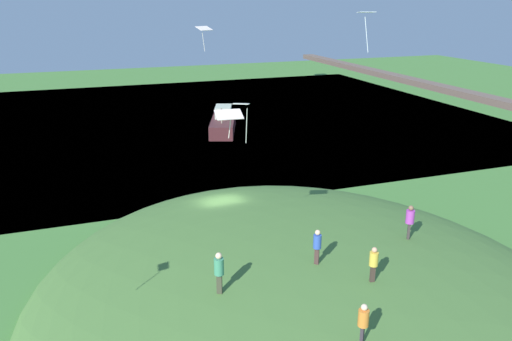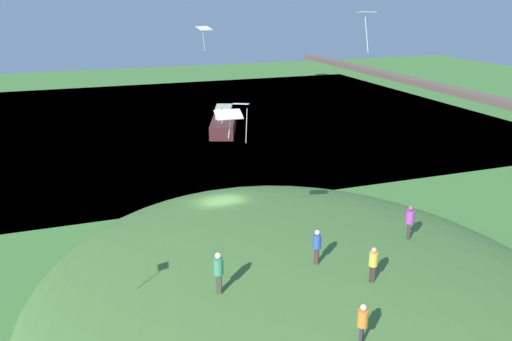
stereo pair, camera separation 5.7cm
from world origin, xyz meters
TOP-DOWN VIEW (x-y plane):
  - ground_plane at (0.00, 0.00)m, footprint 160.00×160.00m
  - lake_water at (-30.68, 0.00)m, footprint 54.87×80.00m
  - grass_hill at (10.14, 1.31)m, footprint 30.63×26.05m
  - bridge_deck_far at (-30.68, 32.05)m, footprint 49.38×1.80m
  - boat_on_lake at (-23.14, 6.90)m, footprint 8.02×4.88m
  - person_on_hilltop at (10.39, 1.52)m, footprint 0.51×0.51m
  - person_near_shore at (9.16, 7.29)m, footprint 0.59×0.59m
  - person_with_child at (11.00, -3.18)m, footprint 0.55×0.55m
  - person_watching_kites at (12.47, 3.11)m, footprint 0.42×0.42m
  - person_walking_path at (15.80, 0.61)m, footprint 0.54×0.54m
  - kite_9 at (2.84, 7.86)m, footprint 0.83×1.04m
  - kite_10 at (4.37, 0.04)m, footprint 0.88×0.98m
  - kite_11 at (-9.89, 1.78)m, footprint 1.16×1.34m
  - kite_12 at (7.90, -1.72)m, footprint 0.86×1.22m

SIDE VIEW (x-z plane):
  - lake_water at x=-30.68m, z-range -0.40..0.00m
  - ground_plane at x=0.00m, z-range 0.00..0.00m
  - grass_hill at x=10.14m, z-range -2.39..2.39m
  - boat_on_lake at x=-23.14m, z-range -0.56..2.43m
  - person_walking_path at x=15.80m, z-range 2.43..4.06m
  - person_near_shore at x=9.16m, z-range 2.35..4.17m
  - person_watching_kites at x=12.47m, z-range 2.55..4.16m
  - person_with_child at x=11.00m, z-range 2.49..4.34m
  - person_on_hilltop at x=10.39m, z-range 2.62..4.29m
  - bridge_deck_far at x=-30.68m, z-range 3.52..4.22m
  - kite_10 at x=4.37m, z-range 7.41..9.55m
  - kite_12 at x=7.90m, z-range 8.29..9.60m
  - kite_11 at x=-9.89m, z-range 10.60..12.42m
  - kite_9 at x=2.84m, z-range 11.74..13.93m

